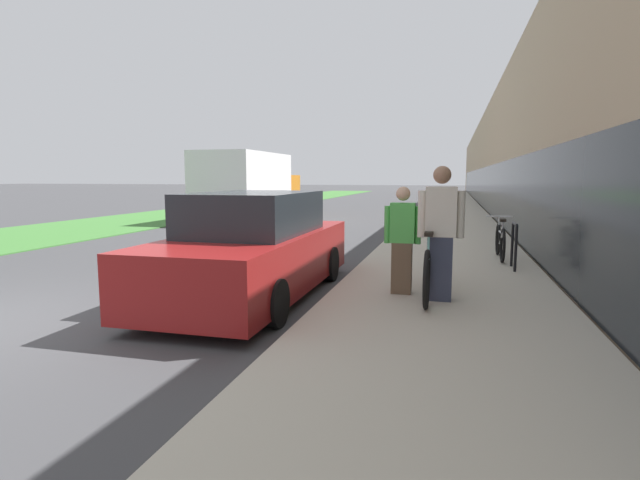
# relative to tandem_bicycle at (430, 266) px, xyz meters

# --- Properties ---
(sidewalk_slab) EXTENTS (3.30, 70.00, 0.16)m
(sidewalk_slab) POSITION_rel_tandem_bicycle_xyz_m (0.24, 18.42, -0.48)
(sidewalk_slab) COLOR #B2AA99
(sidewalk_slab) RESTS_ON ground
(storefront_facade) EXTENTS (10.01, 70.00, 5.57)m
(storefront_facade) POSITION_rel_tandem_bicycle_xyz_m (6.92, 26.42, 2.22)
(storefront_facade) COLOR tan
(storefront_facade) RESTS_ON ground
(lawn_strip) EXTENTS (5.32, 70.00, 0.03)m
(lawn_strip) POSITION_rel_tandem_bicycle_xyz_m (-12.47, 22.42, -0.55)
(lawn_strip) COLOR #3D7533
(lawn_strip) RESTS_ON ground
(tandem_bicycle) EXTENTS (0.52, 2.40, 0.96)m
(tandem_bicycle) POSITION_rel_tandem_bicycle_xyz_m (0.00, 0.00, 0.00)
(tandem_bicycle) COLOR black
(tandem_bicycle) RESTS_ON sidewalk_slab
(person_rider) EXTENTS (0.61, 0.24, 1.81)m
(person_rider) POSITION_rel_tandem_bicycle_xyz_m (0.14, -0.29, 0.51)
(person_rider) COLOR #33384C
(person_rider) RESTS_ON sidewalk_slab
(person_bystander) EXTENTS (0.52, 0.20, 1.53)m
(person_bystander) POSITION_rel_tandem_bicycle_xyz_m (-0.39, -0.03, 0.37)
(person_bystander) COLOR brown
(person_bystander) RESTS_ON sidewalk_slab
(bike_rack_hoop) EXTENTS (0.05, 0.60, 0.84)m
(bike_rack_hoop) POSITION_rel_tandem_bicycle_xyz_m (1.39, 2.42, 0.11)
(bike_rack_hoop) COLOR black
(bike_rack_hoop) RESTS_ON sidewalk_slab
(cruiser_bike_nearest) EXTENTS (0.52, 1.71, 0.85)m
(cruiser_bike_nearest) POSITION_rel_tandem_bicycle_xyz_m (1.26, 3.58, -0.04)
(cruiser_bike_nearest) COLOR black
(cruiser_bike_nearest) RESTS_ON sidewalk_slab
(parked_sedan_curbside) EXTENTS (1.86, 4.74, 1.59)m
(parked_sedan_curbside) POSITION_rel_tandem_bicycle_xyz_m (-2.60, -0.14, 0.16)
(parked_sedan_curbside) COLOR maroon
(parked_sedan_curbside) RESTS_ON ground
(moving_truck) EXTENTS (2.56, 6.94, 2.82)m
(moving_truck) POSITION_rel_tandem_bicycle_xyz_m (-8.18, 12.95, 0.87)
(moving_truck) COLOR orange
(moving_truck) RESTS_ON ground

